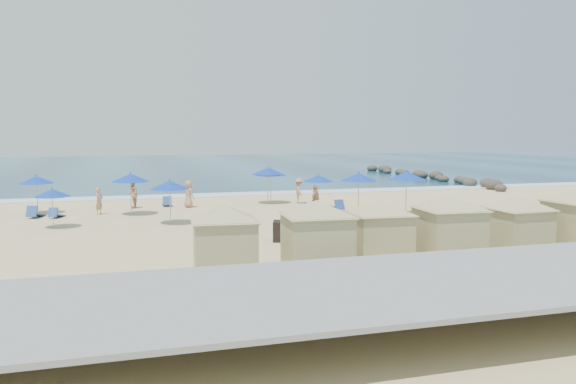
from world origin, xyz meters
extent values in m
plane|color=#D4BD86|center=(0.00, 0.00, 0.00)|extent=(160.00, 160.00, 0.00)
cube|color=navy|center=(0.00, 55.00, 0.03)|extent=(160.00, 80.00, 0.06)
cube|color=white|center=(0.00, 15.50, 0.04)|extent=(160.00, 2.50, 0.08)
cube|color=gray|center=(0.00, -13.00, 0.55)|extent=(160.00, 2.20, 1.10)
cube|color=gray|center=(0.00, -16.00, 1.16)|extent=(160.00, 4.00, 0.12)
ellipsoid|color=#2E2926|center=(23.40, 12.00, 0.28)|extent=(1.00, 1.00, 0.65)
ellipsoid|color=#2E2926|center=(23.88, 13.50, 0.41)|extent=(1.48, 1.48, 0.96)
ellipsoid|color=#2E2926|center=(24.36, 15.00, 0.39)|extent=(1.40, 1.40, 0.91)
ellipsoid|color=#2E2926|center=(23.52, 16.50, 0.36)|extent=(1.32, 1.32, 0.86)
ellipsoid|color=#2E2926|center=(24.00, 18.00, 0.34)|extent=(1.24, 1.24, 0.81)
ellipsoid|color=#2E2926|center=(24.48, 19.50, 0.32)|extent=(1.16, 1.16, 0.75)
ellipsoid|color=#2E2926|center=(23.64, 21.00, 0.30)|extent=(1.08, 1.08, 0.70)
ellipsoid|color=#2E2926|center=(24.12, 22.50, 0.28)|extent=(1.00, 1.00, 0.65)
ellipsoid|color=#2E2926|center=(24.60, 24.00, 0.41)|extent=(1.48, 1.48, 0.96)
ellipsoid|color=#2E2926|center=(23.76, 25.50, 0.39)|extent=(1.40, 1.40, 0.91)
ellipsoid|color=#2E2926|center=(24.24, 27.00, 0.36)|extent=(1.32, 1.32, 0.86)
ellipsoid|color=#2E2926|center=(23.40, 28.50, 0.34)|extent=(1.24, 1.24, 0.81)
ellipsoid|color=#2E2926|center=(23.88, 30.00, 0.32)|extent=(1.16, 1.16, 0.75)
ellipsoid|color=#2E2926|center=(24.36, 31.50, 0.30)|extent=(1.08, 1.08, 0.70)
ellipsoid|color=#2E2926|center=(23.52, 33.00, 0.28)|extent=(1.00, 1.00, 0.65)
ellipsoid|color=#2E2926|center=(24.00, 34.50, 0.41)|extent=(1.48, 1.48, 0.96)
ellipsoid|color=#2E2926|center=(24.48, 36.00, 0.39)|extent=(1.40, 1.40, 0.91)
ellipsoid|color=#2E2926|center=(23.64, 37.50, 0.36)|extent=(1.32, 1.32, 0.86)
cube|color=black|center=(0.42, -3.53, 0.45)|extent=(1.12, 1.12, 0.89)
cube|color=tan|center=(-3.20, -9.26, 0.98)|extent=(2.11, 2.11, 1.96)
cube|color=tan|center=(-3.20, -9.26, 1.96)|extent=(2.22, 2.22, 0.08)
pyramid|color=tan|center=(-3.20, -9.26, 2.45)|extent=(4.29, 4.29, 0.49)
cube|color=tan|center=(-0.17, -9.72, 1.03)|extent=(2.16, 2.16, 2.05)
cube|color=tan|center=(-0.17, -9.72, 2.05)|extent=(2.27, 2.27, 0.08)
pyramid|color=tan|center=(-0.17, -9.72, 2.56)|extent=(4.49, 4.49, 0.51)
cube|color=tan|center=(2.46, -9.04, 0.96)|extent=(2.05, 2.05, 1.91)
cube|color=tan|center=(2.46, -9.04, 1.91)|extent=(2.15, 2.15, 0.08)
pyramid|color=tan|center=(2.46, -9.04, 2.39)|extent=(4.18, 4.18, 0.48)
cube|color=tan|center=(5.02, -9.45, 1.01)|extent=(2.14, 2.14, 2.03)
cube|color=tan|center=(5.02, -9.45, 2.03)|extent=(2.24, 2.24, 0.08)
pyramid|color=tan|center=(5.02, -9.45, 2.53)|extent=(4.44, 4.44, 0.51)
cube|color=tan|center=(7.95, -9.44, 0.96)|extent=(2.02, 2.02, 1.92)
cube|color=tan|center=(7.95, -9.44, 1.92)|extent=(2.12, 2.12, 0.08)
pyramid|color=tan|center=(7.95, -9.44, 2.41)|extent=(4.21, 4.21, 0.48)
cylinder|color=#A5A8AD|center=(-9.80, 3.01, 0.82)|extent=(0.04, 0.04, 1.64)
cone|color=#0F34A8|center=(-9.80, 3.01, 1.79)|extent=(1.81, 1.81, 0.39)
sphere|color=#0F34A8|center=(-9.80, 3.01, 2.03)|extent=(0.07, 0.07, 0.07)
cylinder|color=#A5A8AD|center=(-11.30, 8.71, 0.93)|extent=(0.05, 0.05, 1.86)
cone|color=#0F34A8|center=(-11.30, 8.71, 2.03)|extent=(2.05, 2.05, 0.44)
sphere|color=#0F34A8|center=(-11.30, 8.71, 2.30)|extent=(0.08, 0.08, 0.08)
cylinder|color=#A5A8AD|center=(-4.02, 2.65, 0.95)|extent=(0.05, 0.05, 1.89)
cone|color=#0F34A8|center=(-4.02, 2.65, 2.07)|extent=(2.09, 2.09, 0.45)
sphere|color=#0F34A8|center=(-4.02, 2.65, 2.34)|extent=(0.08, 0.08, 0.08)
cylinder|color=#A5A8AD|center=(-5.96, 6.70, 1.00)|extent=(0.05, 0.05, 2.00)
cone|color=#0F34A8|center=(-5.96, 6.70, 2.19)|extent=(2.21, 2.21, 0.47)
sphere|color=#0F34A8|center=(-5.96, 6.70, 2.48)|extent=(0.08, 0.08, 0.08)
cylinder|color=#A5A8AD|center=(3.25, 9.63, 0.99)|extent=(0.05, 0.05, 1.98)
cone|color=#0F34A8|center=(3.25, 9.63, 2.16)|extent=(2.18, 2.18, 0.47)
sphere|color=#0F34A8|center=(3.25, 9.63, 2.44)|extent=(0.08, 0.08, 0.08)
cylinder|color=#A5A8AD|center=(5.53, 6.39, 0.88)|extent=(0.05, 0.05, 1.75)
cone|color=#0F34A8|center=(5.53, 6.39, 1.91)|extent=(1.94, 1.94, 0.42)
sphere|color=#0F34A8|center=(5.53, 6.39, 2.17)|extent=(0.07, 0.07, 0.07)
cylinder|color=#A5A8AD|center=(3.03, 9.63, 1.01)|extent=(0.05, 0.05, 2.03)
cone|color=#0F34A8|center=(3.03, 9.63, 2.21)|extent=(2.24, 2.24, 0.48)
sphere|color=#0F34A8|center=(3.03, 9.63, 2.51)|extent=(0.09, 0.09, 0.09)
cylinder|color=#A5A8AD|center=(7.14, 3.69, 0.99)|extent=(0.05, 0.05, 1.99)
cone|color=#0F34A8|center=(7.14, 3.69, 2.17)|extent=(2.19, 2.19, 0.47)
sphere|color=#0F34A8|center=(7.14, 3.69, 2.46)|extent=(0.08, 0.08, 0.08)
cylinder|color=#A5A8AD|center=(9.48, 2.14, 1.05)|extent=(0.06, 0.06, 2.11)
cone|color=#0F34A8|center=(9.48, 2.14, 2.30)|extent=(2.33, 2.33, 0.50)
sphere|color=#0F34A8|center=(9.48, 2.14, 2.60)|extent=(0.09, 0.09, 0.09)
cube|color=#284895|center=(-11.18, 7.17, 0.17)|extent=(0.93, 1.38, 0.35)
cube|color=#284895|center=(-11.33, 6.66, 0.42)|extent=(0.67, 0.50, 0.61)
cube|color=#284895|center=(-10.03, 6.77, 0.15)|extent=(0.88, 1.21, 0.30)
cube|color=#284895|center=(-10.20, 6.34, 0.37)|extent=(0.59, 0.47, 0.53)
cube|color=#284895|center=(-3.66, 10.21, 0.16)|extent=(0.59, 1.21, 0.33)
cube|color=#284895|center=(-3.67, 9.71, 0.40)|extent=(0.57, 0.34, 0.58)
cube|color=#284895|center=(-1.47, 0.50, 0.15)|extent=(0.95, 1.27, 0.32)
cube|color=#284895|center=(-1.29, 0.05, 0.39)|extent=(0.62, 0.50, 0.56)
cube|color=#284895|center=(4.12, 4.35, 0.16)|extent=(0.70, 1.26, 0.33)
cube|color=#284895|center=(4.06, 3.84, 0.40)|extent=(0.60, 0.39, 0.58)
cube|color=#284895|center=(6.18, 5.06, 0.17)|extent=(0.78, 1.35, 0.35)
cube|color=#284895|center=(6.26, 4.53, 0.43)|extent=(0.64, 0.43, 0.62)
imported|color=tan|center=(-7.76, 7.42, 0.79)|extent=(0.63, 0.69, 1.58)
imported|color=tan|center=(-5.86, 9.68, 0.92)|extent=(0.73, 0.92, 1.84)
imported|color=tan|center=(4.41, 3.69, 0.87)|extent=(0.99, 1.06, 1.75)
imported|color=tan|center=(5.12, 9.14, 0.87)|extent=(0.72, 1.16, 1.73)
imported|color=tan|center=(-2.36, 9.09, 0.88)|extent=(0.90, 1.02, 1.75)
camera|label=1|loc=(-6.26, -27.16, 4.77)|focal=35.00mm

